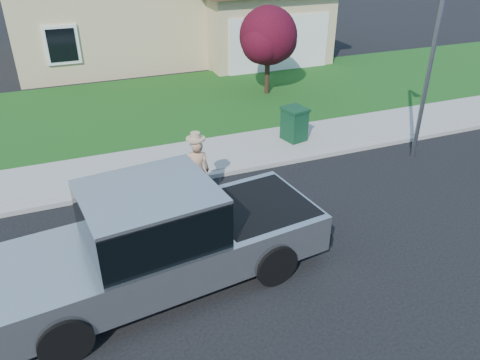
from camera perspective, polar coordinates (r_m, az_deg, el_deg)
name	(u,v)px	position (r m, az deg, el deg)	size (l,w,h in m)	color
ground	(224,246)	(9.63, -1.93, -8.07)	(80.00, 80.00, 0.00)	black
curb	(223,173)	(12.19, -2.14, 0.86)	(40.00, 0.20, 0.12)	gray
sidewalk	(209,155)	(13.12, -3.76, 3.02)	(40.00, 2.00, 0.15)	gray
lawn	(170,105)	(17.15, -8.53, 9.04)	(40.00, 7.00, 0.10)	#134313
pickup_truck	(160,240)	(8.34, -9.71, -7.28)	(6.22, 2.74, 1.98)	black
woman	(197,170)	(10.71, -5.26, 1.22)	(0.65, 0.49, 1.76)	tan
ornamental_tree	(269,38)	(17.58, 3.54, 16.85)	(2.31, 2.08, 3.17)	black
trash_bin	(294,124)	(13.80, 6.63, 6.83)	(0.74, 0.81, 0.98)	#0E361E
street_lamp	(433,56)	(13.14, 22.50, 13.81)	(0.28, 0.65, 4.97)	slate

